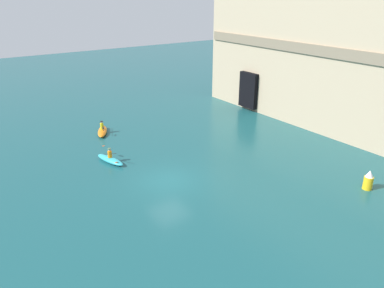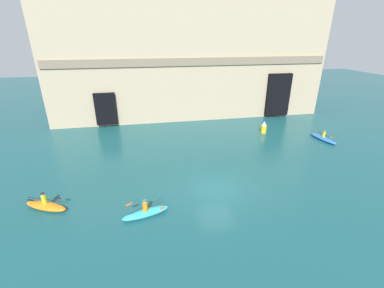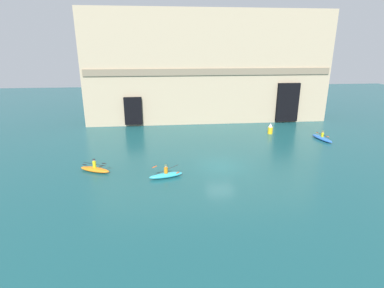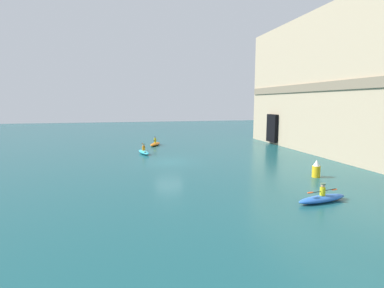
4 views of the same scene
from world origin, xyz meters
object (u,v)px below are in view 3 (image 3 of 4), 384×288
Objects in this scene: kayak_orange at (95,169)px; kayak_cyan at (166,175)px; kayak_blue at (322,138)px; marker_buoy at (270,129)px.

kayak_cyan is at bearing 9.28° from kayak_orange.
kayak_blue is at bearing -168.79° from kayak_cyan.
kayak_blue is at bearing -32.35° from marker_buoy.
kayak_cyan is 17.87m from marker_buoy.
marker_buoy reaches higher than kayak_cyan.
marker_buoy reaches higher than kayak_blue.
kayak_blue is 20.33m from kayak_cyan.
kayak_blue is at bearing 42.12° from kayak_orange.
marker_buoy is at bearing 53.94° from kayak_orange.
marker_buoy is at bearing -152.20° from kayak_cyan.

